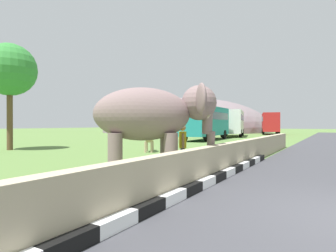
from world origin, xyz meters
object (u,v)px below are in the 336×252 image
(bus_white, at_px, (233,121))
(cow_near, at_px, (149,137))
(person_handler, at_px, (183,145))
(bus_teal, at_px, (206,120))
(elephant, at_px, (154,116))
(bus_red, at_px, (270,122))

(bus_white, xyz_separation_m, cow_near, (-23.97, -2.38, -1.21))
(person_handler, height_order, cow_near, person_handler)
(bus_teal, distance_m, cow_near, 14.10)
(elephant, height_order, bus_white, bus_white)
(person_handler, bearing_deg, elephant, 163.51)
(elephant, xyz_separation_m, cow_near, (6.55, 4.59, -1.06))
(bus_teal, bearing_deg, cow_near, -171.13)
(bus_teal, height_order, cow_near, bus_teal)
(elephant, bearing_deg, bus_red, 5.77)
(bus_white, xyz_separation_m, bus_red, (11.49, -2.73, -0.00))
(bus_teal, relative_size, bus_white, 0.97)
(elephant, height_order, bus_teal, bus_teal)
(person_handler, bearing_deg, bus_white, 14.13)
(person_handler, relative_size, cow_near, 0.89)
(elephant, xyz_separation_m, bus_red, (42.01, 4.25, 0.15))
(bus_teal, xyz_separation_m, bus_red, (21.58, -2.51, -0.00))
(elephant, distance_m, cow_near, 8.07)
(bus_teal, relative_size, bus_red, 1.10)
(bus_teal, bearing_deg, bus_red, -6.65)
(person_handler, xyz_separation_m, cow_near, (5.26, 4.98, -0.06))
(bus_white, distance_m, cow_near, 24.12)
(bus_teal, height_order, bus_white, same)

